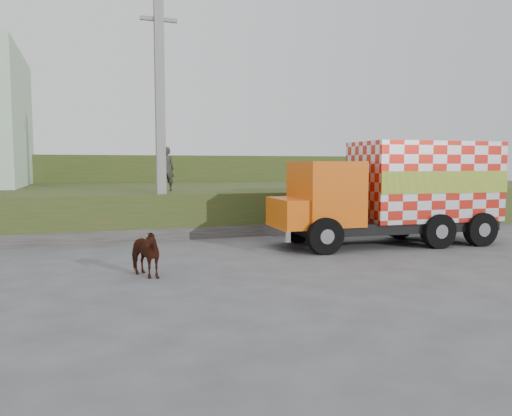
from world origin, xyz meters
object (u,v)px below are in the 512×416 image
object	(u,v)px
pedestrian	(166,169)
cow	(142,253)
utility_pole	(160,116)
cargo_truck	(397,192)

from	to	relation	value
pedestrian	cow	bearing A→B (deg)	77.81
cow	pedestrian	distance (m)	7.94
utility_pole	cow	xyz separation A→B (m)	(-1.25, -5.72, -3.54)
utility_pole	cargo_truck	distance (m)	8.03
utility_pole	cargo_truck	world-z (taller)	utility_pole
cargo_truck	cow	xyz separation A→B (m)	(-8.01, -2.13, -1.11)
utility_pole	cargo_truck	size ratio (longest dim) A/B	1.11
pedestrian	cargo_truck	bearing A→B (deg)	139.91
cargo_truck	pedestrian	xyz separation A→B (m)	(-6.31, 5.41, 0.68)
utility_pole	pedestrian	xyz separation A→B (m)	(0.45, 1.82, -1.76)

